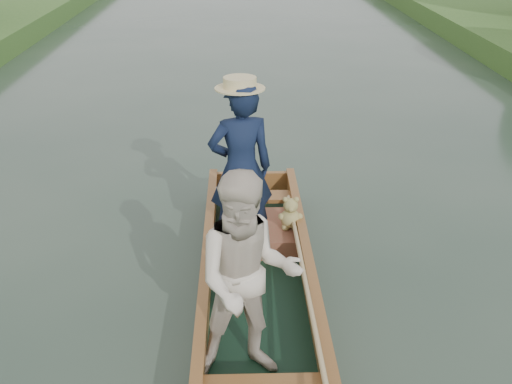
{
  "coord_description": "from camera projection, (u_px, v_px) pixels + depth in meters",
  "views": [
    {
      "loc": [
        -0.18,
        -5.4,
        3.64
      ],
      "look_at": [
        0.0,
        0.6,
        0.95
      ],
      "focal_mm": 45.0,
      "sensor_mm": 36.0,
      "label": 1
    }
  ],
  "objects": [
    {
      "name": "punt",
      "position": [
        251.0,
        247.0,
        6.03
      ],
      "size": [
        1.14,
        5.0,
        2.03
      ],
      "color": "black",
      "rests_on": "ground"
    },
    {
      "name": "ground",
      "position": [
        258.0,
        303.0,
        6.42
      ],
      "size": [
        120.0,
        120.0,
        0.0
      ],
      "primitive_type": "plane",
      "color": "#283D30",
      "rests_on": "ground"
    }
  ]
}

